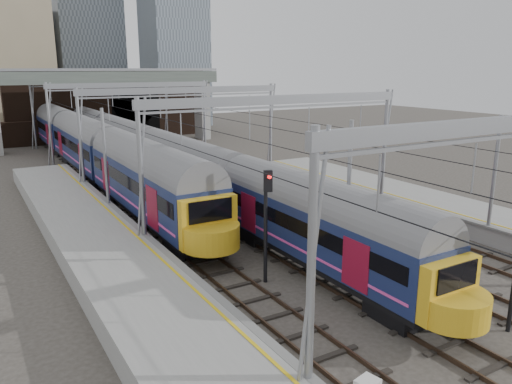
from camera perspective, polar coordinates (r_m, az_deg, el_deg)
ground at (r=23.95m, az=13.31°, el=-9.32°), size 160.00×160.00×0.00m
platform_left at (r=20.86m, az=-12.99°, el=-11.26°), size 4.32×55.00×1.12m
tracks at (r=35.60m, az=-3.53°, el=-1.17°), size 14.40×80.00×0.22m
overhead_line at (r=40.35m, az=-7.94°, el=9.96°), size 16.80×80.00×8.00m
retaining_wall at (r=69.84m, az=-16.67°, el=9.35°), size 28.00×2.75×9.00m
overbridge at (r=63.60m, az=-16.75°, el=11.59°), size 28.00×3.00×9.25m
city_skyline at (r=88.38m, az=-19.53°, el=18.31°), size 37.50×27.50×60.00m
train_main at (r=42.71m, az=-11.68°, el=4.35°), size 2.60×60.14×4.54m
train_second at (r=47.70m, az=-18.78°, el=5.17°), size 2.99×51.76×5.07m
signal_near_left at (r=21.57m, az=1.19°, el=-2.46°), size 0.40×0.48×5.14m
equip_cover_a at (r=29.82m, az=2.89°, el=-4.12°), size 1.13×0.95×0.11m
equip_cover_b at (r=32.08m, az=0.78°, el=-2.81°), size 0.92×0.80×0.09m
equip_cover_c at (r=31.07m, az=11.99°, el=-3.67°), size 1.09×0.92×0.11m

